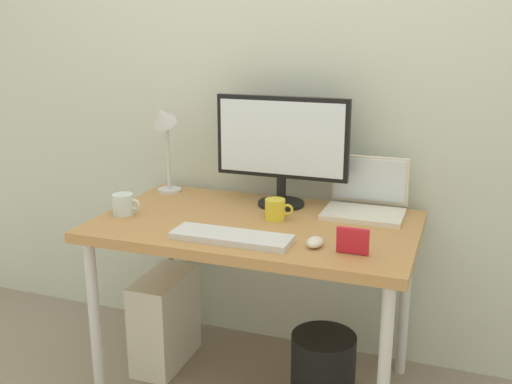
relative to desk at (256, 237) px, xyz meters
name	(u,v)px	position (x,y,z in m)	size (l,w,h in m)	color
ground_plane	(256,384)	(0.00, 0.00, -0.67)	(6.00, 6.00, 0.00)	gray
back_wall	(290,70)	(0.00, 0.43, 0.63)	(4.40, 0.04, 2.60)	silver
desk	(256,237)	(0.00, 0.00, 0.00)	(1.26, 0.75, 0.74)	#B7844C
monitor	(282,144)	(0.03, 0.24, 0.33)	(0.57, 0.20, 0.47)	black
laptop	(366,199)	(0.39, 0.26, 0.12)	(0.32, 0.26, 0.23)	silver
desk_lamp	(164,130)	(-0.53, 0.24, 0.36)	(0.11, 0.16, 0.42)	silver
keyboard	(231,237)	(-0.01, -0.23, 0.08)	(0.44, 0.14, 0.02)	silver
mouse	(315,242)	(0.29, -0.19, 0.08)	(0.06, 0.09, 0.03)	silver
coffee_mug	(276,209)	(0.07, 0.05, 0.11)	(0.12, 0.08, 0.08)	yellow
glass_cup	(124,204)	(-0.54, -0.10, 0.11)	(0.12, 0.09, 0.09)	silver
photo_frame	(353,241)	(0.43, -0.22, 0.11)	(0.11, 0.02, 0.09)	red
computer_tower	(165,320)	(-0.45, 0.04, -0.46)	(0.18, 0.36, 0.42)	silver
wastebasket	(323,369)	(0.29, -0.02, -0.52)	(0.26, 0.26, 0.30)	black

